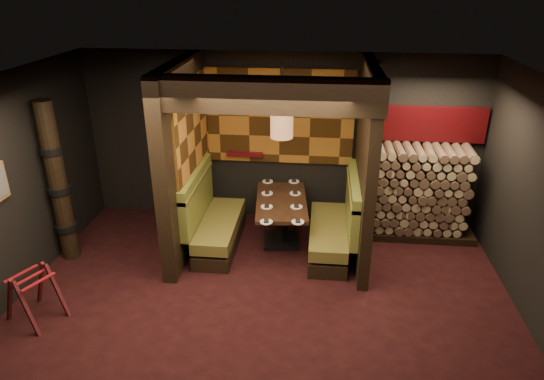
{
  "coord_description": "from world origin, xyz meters",
  "views": [
    {
      "loc": [
        0.65,
        -4.88,
        3.93
      ],
      "look_at": [
        0.0,
        1.3,
        1.15
      ],
      "focal_mm": 32.0,
      "sensor_mm": 36.0,
      "label": 1
    }
  ],
  "objects": [
    {
      "name": "floor",
      "position": [
        0.0,
        0.0,
        -0.01
      ],
      "size": [
        6.5,
        5.5,
        0.02
      ],
      "primitive_type": "cube",
      "color": "black",
      "rests_on": "ground"
    },
    {
      "name": "ceiling",
      "position": [
        0.0,
        0.0,
        2.86
      ],
      "size": [
        6.5,
        5.5,
        0.02
      ],
      "primitive_type": "cube",
      "color": "black",
      "rests_on": "ground"
    },
    {
      "name": "wall_back",
      "position": [
        0.0,
        2.76,
        1.43
      ],
      "size": [
        6.5,
        0.02,
        2.85
      ],
      "primitive_type": "cube",
      "color": "black",
      "rests_on": "ground"
    },
    {
      "name": "partition_left",
      "position": [
        -1.35,
        1.65,
        1.43
      ],
      "size": [
        0.2,
        2.2,
        2.85
      ],
      "primitive_type": "cube",
      "color": "black",
      "rests_on": "floor"
    },
    {
      "name": "partition_right",
      "position": [
        1.3,
        1.7,
        1.43
      ],
      "size": [
        0.15,
        2.1,
        2.85
      ],
      "primitive_type": "cube",
      "color": "black",
      "rests_on": "floor"
    },
    {
      "name": "header_beam",
      "position": [
        -0.02,
        0.7,
        2.63
      ],
      "size": [
        2.85,
        0.18,
        0.44
      ],
      "primitive_type": "cube",
      "color": "black",
      "rests_on": "partition_left"
    },
    {
      "name": "tapa_back_panel",
      "position": [
        -0.02,
        2.71,
        1.82
      ],
      "size": [
        2.4,
        0.06,
        1.55
      ],
      "primitive_type": "cube",
      "color": "#AD6922",
      "rests_on": "wall_back"
    },
    {
      "name": "tapa_side_panel",
      "position": [
        -1.23,
        1.82,
        1.85
      ],
      "size": [
        0.04,
        1.85,
        1.45
      ],
      "primitive_type": "cube",
      "color": "#AD6922",
      "rests_on": "partition_left"
    },
    {
      "name": "lacquer_shelf",
      "position": [
        -0.6,
        2.65,
        1.18
      ],
      "size": [
        0.6,
        0.12,
        0.07
      ],
      "primitive_type": "cube",
      "color": "#540B12",
      "rests_on": "wall_back"
    },
    {
      "name": "booth_bench_left",
      "position": [
        -0.96,
        1.65,
        0.4
      ],
      "size": [
        0.68,
        1.6,
        1.14
      ],
      "color": "black",
      "rests_on": "floor"
    },
    {
      "name": "booth_bench_right",
      "position": [
        0.93,
        1.65,
        0.4
      ],
      "size": [
        0.68,
        1.6,
        1.14
      ],
      "color": "black",
      "rests_on": "floor"
    },
    {
      "name": "dining_table",
      "position": [
        0.09,
        1.83,
        0.51
      ],
      "size": [
        0.9,
        1.48,
        0.74
      ],
      "color": "black",
      "rests_on": "floor"
    },
    {
      "name": "place_settings",
      "position": [
        0.09,
        1.83,
        0.76
      ],
      "size": [
        0.77,
        1.67,
        0.03
      ],
      "color": "white",
      "rests_on": "dining_table"
    },
    {
      "name": "pendant_lamp",
      "position": [
        0.09,
        1.78,
        2.0
      ],
      "size": [
        0.33,
        0.33,
        1.08
      ],
      "color": "brown",
      "rests_on": "ceiling"
    },
    {
      "name": "luggage_rack",
      "position": [
        -2.76,
        -0.33,
        0.36
      ],
      "size": [
        0.8,
        0.7,
        0.72
      ],
      "color": "#481417",
      "rests_on": "floor"
    },
    {
      "name": "totem_column",
      "position": [
        -3.05,
        1.1,
        1.19
      ],
      "size": [
        0.31,
        0.31,
        2.4
      ],
      "color": "black",
      "rests_on": "floor"
    },
    {
      "name": "firewood_stack",
      "position": [
        2.29,
        2.35,
        0.75
      ],
      "size": [
        1.73,
        0.7,
        1.5
      ],
      "color": "black",
      "rests_on": "floor"
    },
    {
      "name": "mosaic_header",
      "position": [
        2.29,
        2.68,
        1.78
      ],
      "size": [
        1.83,
        0.1,
        0.56
      ],
      "primitive_type": "cube",
      "color": "#650A0F",
      "rests_on": "wall_back"
    },
    {
      "name": "bay_front_post",
      "position": [
        1.39,
        1.96,
        1.43
      ],
      "size": [
        0.08,
        0.08,
        2.85
      ],
      "primitive_type": "cube",
      "color": "black",
      "rests_on": "floor"
    }
  ]
}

